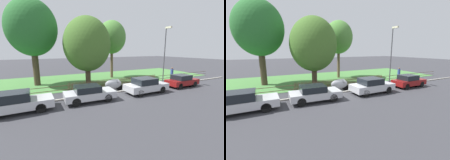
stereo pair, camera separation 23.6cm
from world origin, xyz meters
The scene contains 14 objects.
ground_plane centered at (0.00, 0.00, 0.00)m, with size 120.00×120.00×0.00m, color #38383D.
kerb_stone centered at (0.00, 0.10, 0.06)m, with size 32.23×0.20×0.12m, color #9E998E.
grass_strip centered at (0.00, 7.61, 0.01)m, with size 32.23×10.29×0.01m, color #477F3D.
park_fence centered at (0.00, 2.47, 0.44)m, with size 32.23×0.05×0.88m.
parked_car_silver_hatchback centered at (-9.49, -1.09, 0.71)m, with size 4.56×1.86×1.39m.
parked_car_black_saloon centered at (-4.46, -1.04, 0.66)m, with size 4.06×1.94×1.28m.
parked_car_navy_estate centered at (1.07, -1.15, 0.73)m, with size 4.12×1.85×1.43m.
parked_car_red_compact centered at (6.22, -1.00, 0.68)m, with size 3.75×1.69×1.33m.
covered_motorcycle centered at (-1.38, 0.71, 0.72)m, with size 1.92×0.80×1.19m.
tree_nearest_kerb centered at (-8.15, 6.86, 6.29)m, with size 5.24×5.24×9.35m.
tree_behind_motorcycle centered at (-2.96, 3.99, 4.59)m, with size 5.08×5.08×7.53m.
tree_mid_park centered at (1.70, 7.40, 5.70)m, with size 3.96×3.96×8.01m.
pedestrian_near_fence centered at (7.84, 1.90, 0.99)m, with size 0.48×0.48×1.75m.
street_lamp centered at (4.99, 0.52, 4.00)m, with size 0.20×0.79×6.47m.
Camera 2 is at (-7.72, -12.19, 4.07)m, focal length 24.00 mm.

